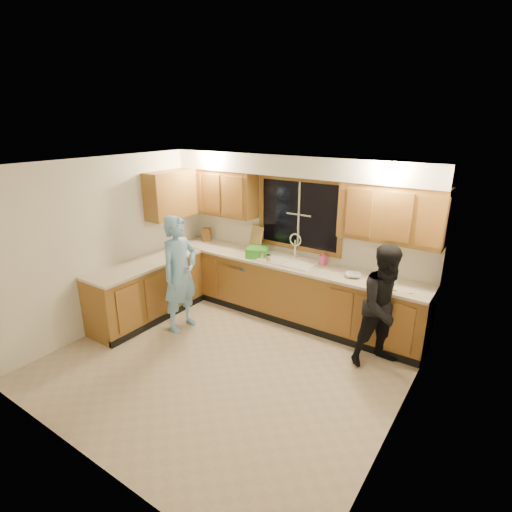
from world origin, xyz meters
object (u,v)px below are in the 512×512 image
at_px(knife_block, 207,234).
at_px(woman, 386,307).
at_px(dishwasher, 243,281).
at_px(stove, 117,304).
at_px(soap_bottle, 323,258).
at_px(man, 180,274).
at_px(bowl, 353,275).
at_px(dish_crate, 257,252).
at_px(sink, 289,265).

bearing_deg(knife_block, woman, -33.22).
distance_m(dishwasher, stove, 2.04).
bearing_deg(soap_bottle, man, -139.41).
height_order(knife_block, soap_bottle, knife_block).
bearing_deg(bowl, knife_block, 176.04).
bearing_deg(man, bowl, -60.86).
bearing_deg(bowl, dish_crate, -179.21).
bearing_deg(woman, sink, 116.25).
xyz_separation_m(stove, knife_block, (0.04, 1.96, 0.59)).
bearing_deg(man, dish_crate, -26.39).
bearing_deg(dish_crate, soap_bottle, 14.06).
height_order(soap_bottle, bowl, soap_bottle).
bearing_deg(bowl, sink, 177.03).
xyz_separation_m(man, bowl, (2.17, 1.15, 0.09)).
distance_m(woman, bowl, 0.73).
bearing_deg(knife_block, sink, -27.88).
distance_m(dishwasher, bowl, 1.97).
height_order(sink, man, man).
height_order(sink, stove, sink).
distance_m(sink, woman, 1.70).
relative_size(sink, man, 0.50).
relative_size(woman, dish_crate, 5.08).
relative_size(dishwasher, dish_crate, 2.62).
bearing_deg(dish_crate, knife_block, 170.04).
height_order(stove, dish_crate, dish_crate).
xyz_separation_m(knife_block, soap_bottle, (2.25, 0.04, -0.01)).
bearing_deg(man, sink, -41.78).
bearing_deg(knife_block, soap_bottle, -22.33).
bearing_deg(knife_block, bowl, -27.29).
bearing_deg(man, stove, 133.97).
relative_size(man, bowl, 8.03).
relative_size(dishwasher, man, 0.48).
height_order(dishwasher, dish_crate, dish_crate).
xyz_separation_m(dishwasher, stove, (-0.95, -1.81, 0.04)).
relative_size(man, dish_crate, 5.50).
distance_m(sink, man, 1.64).
bearing_deg(dish_crate, man, -117.70).
height_order(sink, bowl, sink).
xyz_separation_m(dishwasher, dish_crate, (0.32, -0.06, 0.58)).
height_order(man, knife_block, man).
height_order(stove, soap_bottle, soap_bottle).
bearing_deg(woman, knife_block, 121.79).
bearing_deg(dish_crate, stove, -125.95).
bearing_deg(sink, dish_crate, -171.87).
bearing_deg(bowl, dishwasher, 178.80).
xyz_separation_m(sink, man, (-1.12, -1.20, -0.01)).
bearing_deg(sink, stove, -134.61).
distance_m(sink, dish_crate, 0.55).
relative_size(sink, soap_bottle, 4.14).
bearing_deg(dish_crate, sink, 8.13).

